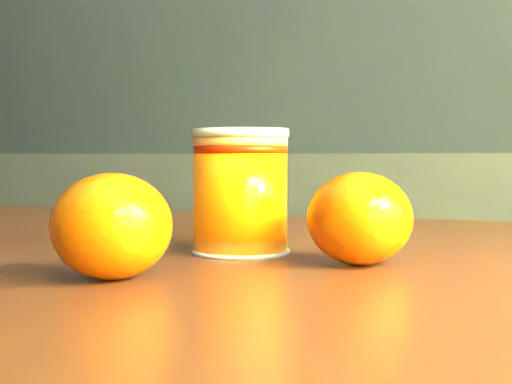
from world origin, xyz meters
The scene contains 4 objects.
kitchen_counter centered at (0.00, 1.45, 0.45)m, with size 3.15×0.60×0.90m, color #515257.
juice_glass centered at (0.80, 0.29, 0.87)m, with size 0.07×0.07×0.09m.
orange_front centered at (0.80, 0.15, 0.85)m, with size 0.07×0.07×0.06m, color #EA5A04.
orange_back centered at (0.90, 0.28, 0.85)m, with size 0.07×0.07×0.06m, color #EA5A04.
Camera 1 is at (1.09, -0.17, 0.90)m, focal length 50.00 mm.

